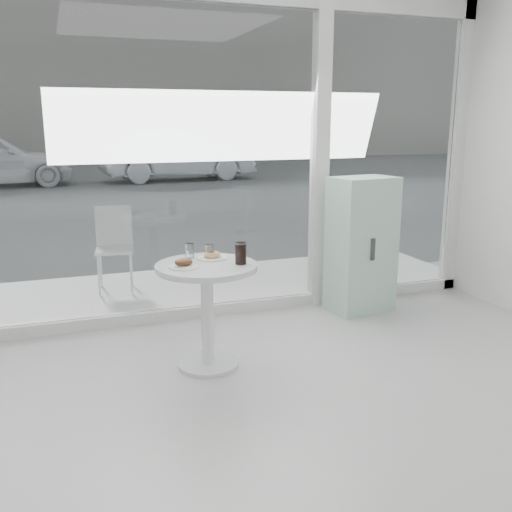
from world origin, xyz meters
name	(u,v)px	position (x,y,z in m)	size (l,w,h in m)	color
storefront	(235,125)	(0.07, 3.00, 1.71)	(5.00, 0.14, 3.00)	silver
main_table	(207,294)	(-0.50, 1.90, 0.55)	(0.72, 0.72, 0.77)	silver
patio_deck	(207,287)	(0.00, 3.80, 0.03)	(5.60, 1.60, 0.05)	white
street	(103,180)	(0.00, 16.00, 0.00)	(40.00, 24.00, 0.00)	#333333
far_building	(78,67)	(0.00, 25.00, 4.00)	(40.00, 2.00, 8.00)	gray
mint_cabinet	(361,245)	(1.19, 2.67, 0.63)	(0.63, 0.47, 1.26)	#90B8A6
patio_chair	(114,243)	(-0.92, 3.98, 0.53)	(0.42, 0.42, 0.85)	silver
car_silver	(178,155)	(2.13, 15.11, 0.74)	(1.56, 4.46, 1.47)	#B3B6BB
plate_fritter	(184,264)	(-0.67, 1.86, 0.80)	(0.20, 0.20, 0.07)	white
plate_donut	(212,256)	(-0.42, 2.04, 0.79)	(0.22, 0.22, 0.05)	white
water_tumbler_a	(190,251)	(-0.56, 2.13, 0.82)	(0.07, 0.07, 0.11)	white
water_tumbler_b	(210,253)	(-0.43, 2.04, 0.82)	(0.07, 0.07, 0.11)	white
cola_glass	(241,254)	(-0.27, 1.83, 0.84)	(0.08, 0.08, 0.15)	white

